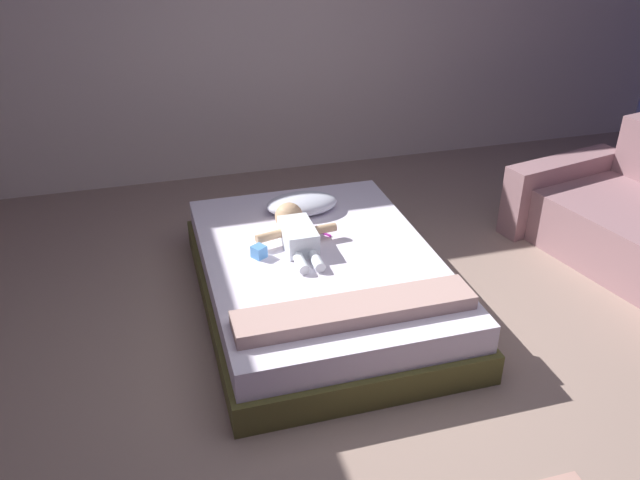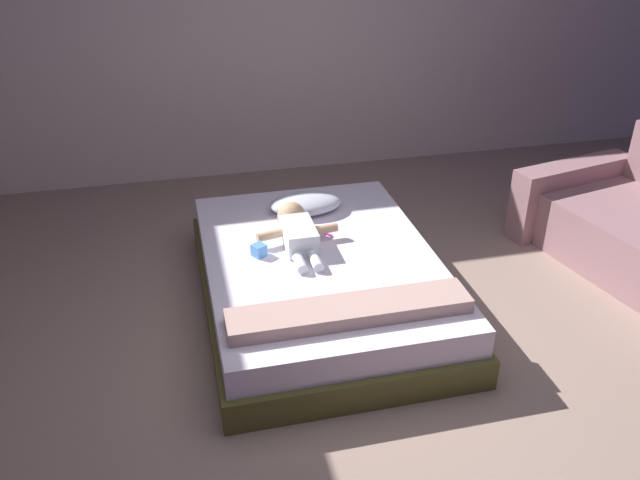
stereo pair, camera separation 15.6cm
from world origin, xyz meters
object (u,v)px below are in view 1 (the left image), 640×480
object	(u,v)px
baby	(296,231)
toothbrush	(320,231)
bed	(320,279)
toy_block	(259,252)
pillow	(302,204)

from	to	relation	value
baby	toothbrush	world-z (taller)	baby
bed	toy_block	world-z (taller)	toy_block
bed	toothbrush	distance (m)	0.34
toothbrush	toy_block	world-z (taller)	toy_block
toothbrush	baby	bearing A→B (deg)	-157.48
pillow	baby	bearing A→B (deg)	-109.86
bed	pillow	distance (m)	0.65
bed	baby	bearing A→B (deg)	118.15
bed	baby	xyz separation A→B (m)	(-0.10, 0.20, 0.26)
baby	toy_block	bearing A→B (deg)	-154.28
toothbrush	toy_block	size ratio (longest dim) A/B	1.45
pillow	toothbrush	world-z (taller)	pillow
toy_block	bed	bearing A→B (deg)	-10.64
toy_block	toothbrush	bearing A→B (deg)	24.43
bed	pillow	world-z (taller)	pillow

